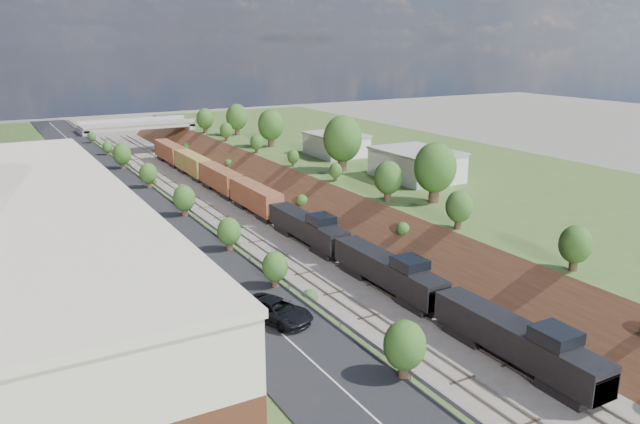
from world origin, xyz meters
The scene contains 15 objects.
platform_right centered at (33.00, 60.00, 2.50)m, with size 44.00×180.00×5.00m, color #425925.
embankment_left centered at (-11.00, 60.00, 0.00)m, with size 7.07×180.00×7.07m, color brown.
embankment_right centered at (11.00, 60.00, 0.00)m, with size 7.07×180.00×7.07m, color brown.
rail_left_track centered at (-2.60, 60.00, 0.09)m, with size 1.58×180.00×0.18m, color gray.
rail_right_track centered at (2.60, 60.00, 0.09)m, with size 1.58×180.00×0.18m, color gray.
road centered at (-15.50, 60.00, 5.05)m, with size 8.00×180.00×0.10m, color black.
guardrail centered at (-11.40, 59.80, 5.55)m, with size 0.10×171.00×0.70m.
commercial_building centered at (-28.00, 38.00, 8.51)m, with size 14.30×62.30×7.00m.
overpass centered at (0.00, 122.00, 4.92)m, with size 24.50×8.30×7.40m.
white_building_near centered at (23.50, 52.00, 7.00)m, with size 9.00×12.00×4.00m, color silver.
white_building_far centered at (23.00, 74.00, 6.80)m, with size 8.00×10.00×3.60m, color silver.
tree_right_large centered at (17.00, 40.00, 9.38)m, with size 5.25×5.25×7.61m.
tree_left_crest centered at (-11.80, 20.00, 7.04)m, with size 2.45×2.45×3.55m.
freight_train centered at (2.60, 61.30, 2.37)m, with size 2.72×110.20×4.55m.
suv centered at (-14.94, 18.67, 5.91)m, with size 2.70×5.85×1.63m, color black.
Camera 1 is at (-32.41, -18.92, 24.77)m, focal length 35.00 mm.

